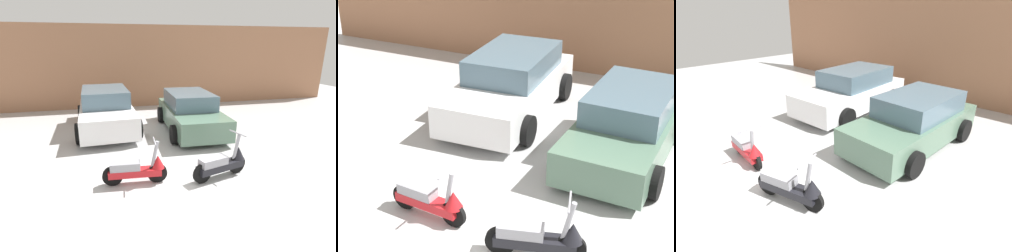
% 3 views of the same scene
% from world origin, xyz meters
% --- Properties ---
extents(ground_plane, '(28.00, 28.00, 0.00)m').
position_xyz_m(ground_plane, '(0.00, 0.00, 0.00)').
color(ground_plane, '#B2B2B2').
extents(wall_back, '(19.60, 0.12, 3.74)m').
position_xyz_m(wall_back, '(0.00, 8.68, 1.87)').
color(wall_back, '#9E6B4C').
rests_on(wall_back, ground_plane).
extents(scooter_front_left, '(1.38, 0.50, 0.96)m').
position_xyz_m(scooter_front_left, '(-1.41, 1.21, 0.34)').
color(scooter_front_left, black).
rests_on(scooter_front_left, ground_plane).
extents(scooter_front_right, '(1.39, 0.66, 0.99)m').
position_xyz_m(scooter_front_right, '(0.47, 1.06, 0.35)').
color(scooter_front_right, black).
rests_on(scooter_front_right, ground_plane).
extents(car_rear_left, '(2.16, 4.21, 1.40)m').
position_xyz_m(car_rear_left, '(-2.01, 5.38, 0.67)').
color(car_rear_left, white).
rests_on(car_rear_left, ground_plane).
extents(car_rear_center, '(1.97, 3.90, 1.30)m').
position_xyz_m(car_rear_center, '(0.82, 4.55, 0.62)').
color(car_rear_center, '#51705B').
rests_on(car_rear_center, ground_plane).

